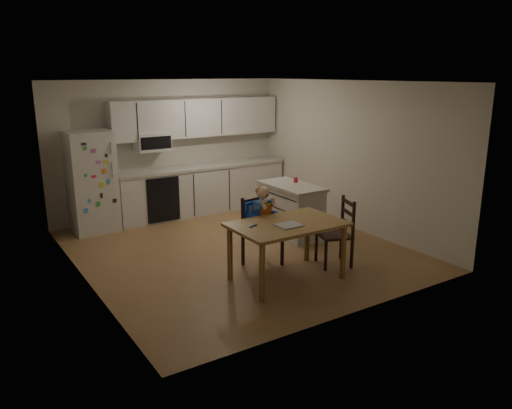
{
  "coord_description": "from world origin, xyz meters",
  "views": [
    {
      "loc": [
        -3.65,
        -6.21,
        2.63
      ],
      "look_at": [
        -0.11,
        -0.72,
        0.89
      ],
      "focal_mm": 35.0,
      "sensor_mm": 36.0,
      "label": 1
    }
  ],
  "objects_px": {
    "chair_booster": "(260,217)",
    "chair_side": "(341,228)",
    "refrigerator": "(92,182)",
    "dining_table": "(287,231)",
    "red_cup": "(296,180)",
    "kitchen_island": "(291,210)"
  },
  "relations": [
    {
      "from": "red_cup",
      "to": "dining_table",
      "type": "relative_size",
      "value": 0.06
    },
    {
      "from": "refrigerator",
      "to": "chair_booster",
      "type": "height_order",
      "value": "refrigerator"
    },
    {
      "from": "kitchen_island",
      "to": "chair_side",
      "type": "relative_size",
      "value": 1.23
    },
    {
      "from": "chair_booster",
      "to": "chair_side",
      "type": "height_order",
      "value": "chair_booster"
    },
    {
      "from": "chair_booster",
      "to": "chair_side",
      "type": "relative_size",
      "value": 1.2
    },
    {
      "from": "kitchen_island",
      "to": "dining_table",
      "type": "xyz_separation_m",
      "value": [
        -1.12,
        -1.42,
        0.23
      ]
    },
    {
      "from": "refrigerator",
      "to": "red_cup",
      "type": "distance_m",
      "value": 3.42
    },
    {
      "from": "kitchen_island",
      "to": "red_cup",
      "type": "height_order",
      "value": "red_cup"
    },
    {
      "from": "refrigerator",
      "to": "kitchen_island",
      "type": "distance_m",
      "value": 3.37
    },
    {
      "from": "refrigerator",
      "to": "red_cup",
      "type": "relative_size",
      "value": 19.53
    },
    {
      "from": "red_cup",
      "to": "chair_side",
      "type": "height_order",
      "value": "same"
    },
    {
      "from": "chair_booster",
      "to": "chair_side",
      "type": "bearing_deg",
      "value": -43.4
    },
    {
      "from": "kitchen_island",
      "to": "chair_side",
      "type": "xyz_separation_m",
      "value": [
        -0.18,
        -1.4,
        0.1
      ]
    },
    {
      "from": "chair_side",
      "to": "kitchen_island",
      "type": "bearing_deg",
      "value": -167.7
    },
    {
      "from": "refrigerator",
      "to": "chair_booster",
      "type": "relative_size",
      "value": 1.49
    },
    {
      "from": "refrigerator",
      "to": "kitchen_island",
      "type": "height_order",
      "value": "refrigerator"
    },
    {
      "from": "kitchen_island",
      "to": "refrigerator",
      "type": "bearing_deg",
      "value": 142.3
    },
    {
      "from": "refrigerator",
      "to": "chair_booster",
      "type": "bearing_deg",
      "value": -61.95
    },
    {
      "from": "refrigerator",
      "to": "dining_table",
      "type": "relative_size",
      "value": 1.19
    },
    {
      "from": "refrigerator",
      "to": "dining_table",
      "type": "distance_m",
      "value": 3.79
    },
    {
      "from": "kitchen_island",
      "to": "red_cup",
      "type": "xyz_separation_m",
      "value": [
        0.16,
        0.1,
        0.47
      ]
    },
    {
      "from": "refrigerator",
      "to": "red_cup",
      "type": "bearing_deg",
      "value": -34.79
    }
  ]
}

